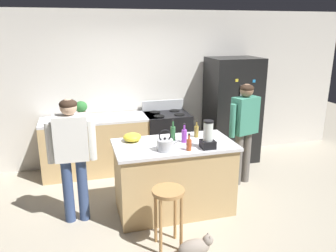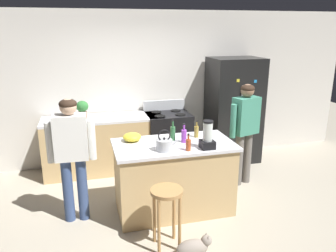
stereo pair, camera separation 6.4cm
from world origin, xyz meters
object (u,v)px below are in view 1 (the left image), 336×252
object	(u,v)px
bar_stool	(168,203)
potted_plant	(81,109)
kitchen_island	(174,177)
bottle_soda	(184,135)
bottle_cooking_sauce	(189,144)
bottle_olive_oil	(173,133)
person_by_sink_right	(244,125)
refrigerator	(232,110)
bottle_vinegar	(196,131)
tea_kettle	(165,144)
blender_appliance	(208,137)
cat	(195,247)
mixing_bowl	(132,137)
person_by_island_left	(72,150)
stove_range	(167,139)

from	to	relation	value
bar_stool	potted_plant	size ratio (longest dim) A/B	2.38
kitchen_island	bottle_soda	distance (m)	0.59
bottle_cooking_sauce	bottle_olive_oil	size ratio (longest dim) A/B	0.78
person_by_sink_right	bottle_cooking_sauce	size ratio (longest dim) A/B	7.42
refrigerator	bottle_vinegar	distance (m)	1.79
person_by_sink_right	tea_kettle	world-z (taller)	person_by_sink_right
blender_appliance	tea_kettle	bearing A→B (deg)	173.63
tea_kettle	refrigerator	bearing A→B (deg)	44.62
kitchen_island	blender_appliance	xyz separation A→B (m)	(0.35, -0.28, 0.63)
blender_appliance	bottle_soda	bearing A→B (deg)	126.24
kitchen_island	bottle_olive_oil	size ratio (longest dim) A/B	5.67
bottle_vinegar	tea_kettle	distance (m)	0.67
blender_appliance	bottle_cooking_sauce	xyz separation A→B (m)	(-0.25, -0.02, -0.07)
cat	potted_plant	bearing A→B (deg)	112.74
kitchen_island	mixing_bowl	size ratio (longest dim) A/B	6.43
person_by_island_left	bar_stool	world-z (taller)	person_by_island_left
potted_plant	person_by_island_left	bearing A→B (deg)	-96.19
bottle_soda	bottle_cooking_sauce	distance (m)	0.31
person_by_island_left	bottle_vinegar	xyz separation A→B (m)	(1.65, 0.09, 0.07)
person_by_island_left	blender_appliance	world-z (taller)	person_by_island_left
bottle_vinegar	blender_appliance	bearing A→B (deg)	-91.86
bar_stool	bottle_vinegar	xyz separation A→B (m)	(0.66, 0.93, 0.50)
person_by_sink_right	bottle_olive_oil	size ratio (longest dim) A/B	5.81
kitchen_island	tea_kettle	xyz separation A→B (m)	(-0.18, -0.22, 0.56)
person_by_sink_right	stove_range	bearing A→B (deg)	133.16
stove_range	bottle_vinegar	size ratio (longest dim) A/B	4.83
bottle_cooking_sauce	bar_stool	bearing A→B (deg)	-130.23
person_by_island_left	tea_kettle	size ratio (longest dim) A/B	5.83
bar_stool	cat	bearing A→B (deg)	-45.32
mixing_bowl	person_by_sink_right	bearing A→B (deg)	8.56
blender_appliance	bottle_soda	distance (m)	0.37
bottle_vinegar	mixing_bowl	bearing A→B (deg)	175.74
bottle_olive_oil	bottle_vinegar	bearing A→B (deg)	4.82
bar_stool	bottle_cooking_sauce	size ratio (longest dim) A/B	3.31
person_by_island_left	bottle_soda	world-z (taller)	person_by_island_left
kitchen_island	person_by_sink_right	xyz separation A→B (m)	(1.28, 0.51, 0.49)
refrigerator	cat	xyz separation A→B (m)	(-1.61, -2.50, -0.84)
cat	blender_appliance	bearing A→B (deg)	60.79
bottle_soda	tea_kettle	world-z (taller)	tea_kettle
bottle_soda	bottle_cooking_sauce	bearing A→B (deg)	-97.31
person_by_island_left	blender_appliance	bearing A→B (deg)	-12.51
person_by_island_left	potted_plant	distance (m)	1.48
blender_appliance	bottle_vinegar	distance (m)	0.45
bottle_soda	mixing_bowl	xyz separation A→B (m)	(-0.65, 0.22, -0.04)
kitchen_island	bottle_vinegar	xyz separation A→B (m)	(0.37, 0.17, 0.56)
bottle_soda	bottle_olive_oil	distance (m)	0.17
bottle_cooking_sauce	tea_kettle	distance (m)	0.29
potted_plant	bottle_cooking_sauce	size ratio (longest dim) A/B	1.39
kitchen_island	cat	distance (m)	1.07
potted_plant	bar_stool	bearing A→B (deg)	-70.26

